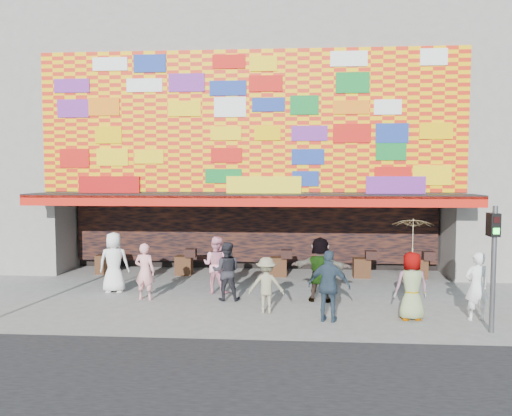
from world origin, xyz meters
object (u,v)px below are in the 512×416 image
(ped_b, at_px, (145,271))
(signal_right, at_px, (494,254))
(ped_d, at_px, (266,285))
(ped_g, at_px, (412,286))
(ped_c, at_px, (226,271))
(ped_i, at_px, (216,265))
(ped_h, at_px, (477,286))
(ped_e, at_px, (329,286))
(parasol, at_px, (413,236))
(ped_f, at_px, (320,269))
(ped_a, at_px, (114,262))

(ped_b, bearing_deg, signal_right, 173.25)
(ped_d, distance_m, ped_g, 3.76)
(ped_c, xyz_separation_m, ped_i, (-0.44, 0.87, 0.02))
(signal_right, height_order, ped_g, signal_right)
(ped_b, height_order, ped_h, ped_h)
(ped_e, height_order, ped_h, ped_e)
(ped_d, xyz_separation_m, ped_g, (3.74, -0.40, 0.13))
(ped_e, distance_m, ped_g, 2.14)
(ped_b, height_order, parasol, parasol)
(ped_d, relative_size, ped_g, 0.86)
(ped_f, bearing_deg, ped_b, 11.72)
(ped_h, bearing_deg, parasol, -7.11)
(ped_f, bearing_deg, ped_a, 3.74)
(ped_g, bearing_deg, ped_b, -18.37)
(ped_f, bearing_deg, signal_right, 155.54)
(ped_a, relative_size, ped_f, 1.00)
(ped_i, bearing_deg, ped_d, 143.36)
(ped_f, height_order, ped_i, ped_f)
(ped_f, xyz_separation_m, ped_i, (-3.20, 0.80, -0.06))
(ped_f, bearing_deg, ped_d, 50.44)
(ped_h, bearing_deg, ped_b, -19.35)
(ped_b, height_order, ped_c, ped_c)
(ped_a, xyz_separation_m, ped_f, (6.43, -0.65, -0.00))
(ped_f, relative_size, ped_g, 1.08)
(ped_d, distance_m, ped_e, 1.78)
(ped_c, relative_size, ped_g, 0.99)
(ped_d, bearing_deg, parasol, 172.29)
(ped_a, relative_size, ped_e, 1.05)
(signal_right, distance_m, parasol, 1.91)
(ped_b, relative_size, ped_c, 0.98)
(signal_right, distance_m, ped_e, 3.93)
(ped_b, bearing_deg, ped_h, 179.33)
(ped_i, bearing_deg, ped_f, -179.34)
(ped_g, bearing_deg, ped_c, -25.00)
(ped_c, bearing_deg, ped_a, -12.66)
(ped_d, relative_size, parasol, 0.80)
(ped_c, bearing_deg, ped_e, 144.57)
(signal_right, height_order, ped_i, signal_right)
(ped_c, height_order, ped_g, ped_g)
(ped_e, distance_m, ped_f, 2.01)
(ped_a, bearing_deg, ped_d, 151.78)
(ped_d, bearing_deg, ped_c, -46.28)
(ped_c, relative_size, ped_h, 0.99)
(ped_a, bearing_deg, ped_e, 151.39)
(ped_a, height_order, ped_c, ped_a)
(ped_g, bearing_deg, ped_f, -44.34)
(signal_right, bearing_deg, ped_h, 90.18)
(ped_f, bearing_deg, ped_e, 102.77)
(signal_right, relative_size, ped_h, 1.71)
(ped_b, distance_m, ped_g, 7.56)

